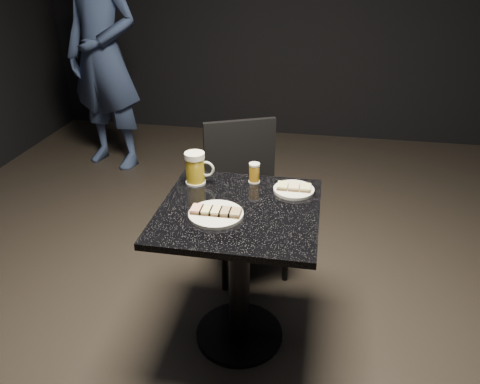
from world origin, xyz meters
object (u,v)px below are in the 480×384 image
(patron, at_px, (103,56))
(beer_tumbler, at_px, (254,173))
(plate_large, at_px, (216,214))
(table, at_px, (239,254))
(plate_small, at_px, (294,190))
(chair, at_px, (245,189))
(beer_mug, at_px, (196,168))

(patron, relative_size, beer_tumbler, 19.75)
(plate_large, xyz_separation_m, table, (0.09, 0.08, -0.25))
(plate_small, height_order, patron, patron)
(plate_large, distance_m, plate_small, 0.42)
(table, xyz_separation_m, beer_tumbler, (0.03, 0.27, 0.29))
(plate_small, bearing_deg, table, -137.48)
(plate_large, height_order, plate_small, same)
(beer_tumbler, distance_m, chair, 0.50)
(table, relative_size, beer_tumbler, 7.65)
(patron, distance_m, beer_tumbler, 2.29)
(beer_tumbler, relative_size, chair, 0.11)
(plate_large, bearing_deg, beer_mug, 119.50)
(patron, height_order, beer_mug, patron)
(beer_mug, xyz_separation_m, beer_tumbler, (0.27, 0.06, -0.03))
(plate_large, relative_size, beer_mug, 1.49)
(beer_tumbler, bearing_deg, beer_mug, -167.41)
(plate_small, distance_m, table, 0.39)
(plate_small, bearing_deg, beer_tumbler, 161.89)
(beer_mug, xyz_separation_m, chair, (0.16, 0.45, -0.33))
(plate_small, relative_size, table, 0.25)
(beer_tumbler, bearing_deg, patron, 132.32)
(beer_mug, relative_size, beer_tumbler, 1.61)
(table, distance_m, beer_tumbler, 0.40)
(plate_large, xyz_separation_m, beer_mug, (-0.16, 0.29, 0.07))
(plate_large, relative_size, chair, 0.27)
(patron, distance_m, chair, 1.99)
(table, bearing_deg, beer_mug, 140.19)
(table, height_order, chair, chair)
(beer_tumbler, bearing_deg, table, -95.32)
(beer_tumbler, xyz_separation_m, chair, (-0.11, 0.39, -0.30))
(patron, bearing_deg, chair, -27.65)
(beer_tumbler, height_order, chair, chair)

